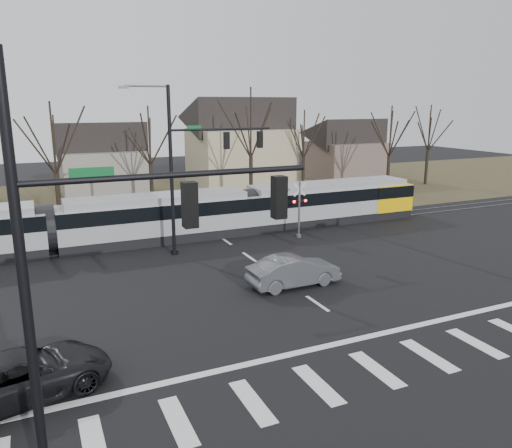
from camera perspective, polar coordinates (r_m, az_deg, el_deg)
name	(u,v)px	position (r m, az deg, el deg)	size (l,w,h in m)	color
ground	(341,320)	(22.34, 9.71, -10.75)	(140.00, 140.00, 0.00)	black
grass_verge	(162,197)	(50.94, -10.72, 3.04)	(140.00, 28.00, 0.01)	#38331E
crosswalk	(403,362)	(19.52, 16.47, -14.90)	(27.00, 2.60, 0.01)	silver
stop_line	(366,337)	(21.02, 12.51, -12.49)	(28.00, 0.35, 0.01)	silver
lane_dashes	(216,234)	(35.93, -4.60, -1.16)	(0.18, 30.00, 0.01)	silver
rail_pair	(217,234)	(35.74, -4.49, -1.20)	(90.00, 1.52, 0.06)	#59595E
tram	(156,216)	(34.36, -11.41, 0.88)	(41.81, 3.10, 3.17)	gray
sedan	(294,271)	(25.72, 4.34, -5.36)	(4.85, 1.79, 1.59)	#4B4D52
suv	(22,375)	(18.08, -25.15, -15.37)	(6.00, 3.89, 1.54)	black
signal_pole_near_left	(103,266)	(11.35, -17.04, -4.66)	(9.28, 0.44, 10.20)	black
signal_pole_far	(196,161)	(30.85, -6.82, 7.11)	(9.28, 0.44, 10.20)	black
rail_crossing_signal	(299,211)	(34.66, 4.96, 1.48)	(1.08, 0.36, 4.00)	#59595B
tree_row	(198,151)	(45.05, -6.66, 8.25)	(59.20, 7.20, 10.00)	black
house_b	(102,156)	(53.41, -17.21, 7.46)	(8.64, 7.56, 7.65)	gray
house_c	(240,141)	(53.99, -1.80, 9.46)	(10.80, 8.64, 10.10)	tan
house_d	(347,147)	(63.03, 10.33, 8.69)	(8.64, 7.56, 7.65)	brown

